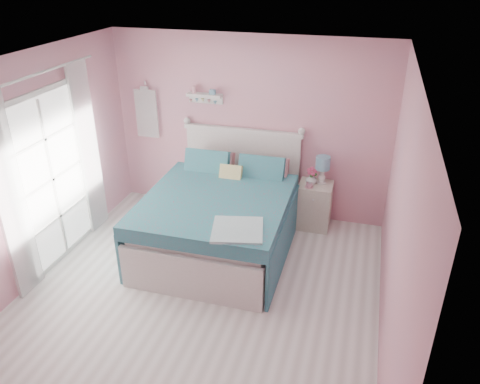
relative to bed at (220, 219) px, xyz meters
The scene contains 13 objects.
floor 1.20m from the bed, 86.18° to the right, with size 4.50×4.50×0.00m, color beige.
room_shell 1.62m from the bed, 86.18° to the right, with size 4.50×4.50×4.50m.
bed is the anchor object (origin of this frame).
nightstand 1.42m from the bed, 38.36° to the left, with size 0.46×0.45×0.66m.
table_lamp 1.59m from the bed, 38.56° to the left, with size 0.20×0.20×0.40m.
vase 1.39m from the bed, 39.63° to the left, with size 0.15×0.15×0.16m, color silver.
teacup 1.31m from the bed, 36.37° to the left, with size 0.09×0.09×0.07m, color #C8869E.
roses 1.42m from the bed, 39.56° to the left, with size 0.14×0.11×0.12m.
wall_shelf 1.78m from the bed, 117.39° to the left, with size 0.50×0.15×0.25m.
hanging_dress 2.06m from the bed, 144.40° to the left, with size 0.34×0.03×0.72m, color white.
french_door 2.13m from the bed, 159.09° to the right, with size 0.04×1.32×2.16m.
curtain_near 2.48m from the bed, 141.49° to the right, with size 0.04×0.40×2.32m, color white.
curtain_far 1.99m from the bed, behind, with size 0.04×0.40×2.32m, color white.
Camera 1 is at (1.62, -3.89, 3.50)m, focal length 35.00 mm.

